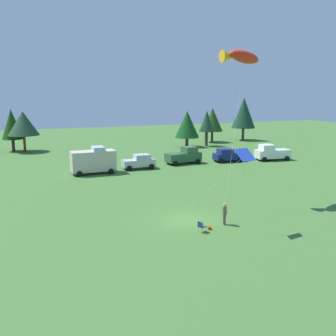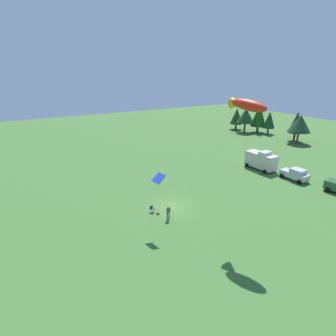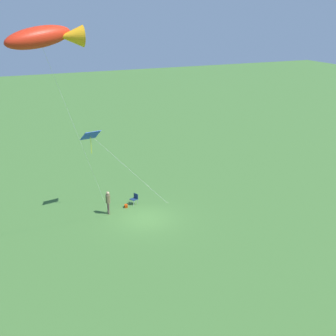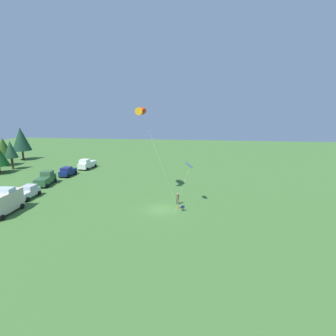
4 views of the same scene
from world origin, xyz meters
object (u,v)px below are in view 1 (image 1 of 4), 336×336
van_camper_beige (93,161)px  kite_large_fish (240,57)px  truck_green_flatbed (184,156)px  backpack_on_grass (209,228)px  car_navy_hatch (227,155)px  car_silver_compact (139,162)px  folding_chair (201,226)px  kite_diamond_blue (244,156)px  truck_white_pickup (271,153)px  person_kite_flyer (225,212)px

van_camper_beige → kite_large_fish: bearing=-58.7°
truck_green_flatbed → backpack_on_grass: bearing=-116.9°
truck_green_flatbed → car_navy_hatch: 6.46m
car_silver_compact → kite_large_fish: 21.56m
car_silver_compact → car_navy_hatch: same height
folding_chair → kite_diamond_blue: bearing=-32.4°
car_navy_hatch → truck_white_pickup: truck_white_pickup is taller
van_camper_beige → kite_large_fish: size_ratio=0.39×
backpack_on_grass → truck_green_flatbed: bearing=71.2°
folding_chair → car_silver_compact: (2.36, 24.11, 0.46)m
folding_chair → backpack_on_grass: size_ratio=2.56×
person_kite_flyer → car_silver_compact: size_ratio=0.41×
car_silver_compact → truck_green_flatbed: size_ratio=0.81×
truck_green_flatbed → van_camper_beige: bearing=-178.5°
truck_white_pickup → kite_large_fish: (-15.58, -16.51, 12.05)m
person_kite_flyer → folding_chair: 2.61m
car_silver_compact → car_navy_hatch: bearing=0.5°
car_navy_hatch → car_silver_compact: bearing=3.3°
person_kite_flyer → kite_large_fish: kite_large_fish is taller
folding_chair → car_navy_hatch: (15.78, 24.63, 0.46)m
folding_chair → car_silver_compact: 24.23m
car_silver_compact → truck_green_flatbed: bearing=9.4°
person_kite_flyer → car_navy_hatch: bearing=71.8°
person_kite_flyer → folding_chair: bearing=-148.6°
person_kite_flyer → kite_large_fish: size_ratio=0.13×
backpack_on_grass → truck_white_pickup: truck_white_pickup is taller
kite_diamond_blue → car_navy_hatch: bearing=63.2°
car_silver_compact → backpack_on_grass: bearing=-95.4°
truck_green_flatbed → car_silver_compact: bearing=-177.1°
backpack_on_grass → van_camper_beige: (-4.62, 22.88, 1.53)m
car_navy_hatch → kite_diamond_blue: (-12.79, -25.27, 4.66)m
car_navy_hatch → kite_large_fish: 23.27m
van_camper_beige → kite_diamond_blue: 25.15m
van_camper_beige → truck_green_flatbed: van_camper_beige is taller
van_camper_beige → car_navy_hatch: (19.56, 1.38, -0.69)m
backpack_on_grass → truck_white_pickup: (21.62, 23.07, 0.99)m
person_kite_flyer → truck_white_pickup: truck_white_pickup is taller
car_navy_hatch → kite_large_fish: (-8.89, -17.71, 12.20)m
car_navy_hatch → truck_green_flatbed: bearing=-6.5°
person_kite_flyer → folding_chair: (-2.39, -0.89, -0.53)m
backpack_on_grass → car_silver_compact: (1.52, 23.74, 0.84)m
folding_chair → backpack_on_grass: (0.84, 0.37, -0.38)m
person_kite_flyer → backpack_on_grass: 1.87m
car_silver_compact → person_kite_flyer: bearing=-91.6°
kite_large_fish → kite_diamond_blue: 11.37m
backpack_on_grass → car_navy_hatch: (14.94, 24.27, 0.84)m
car_silver_compact → kite_diamond_blue: 25.19m
van_camper_beige → truck_white_pickup: (26.24, 0.18, -0.54)m
van_camper_beige → kite_diamond_blue: size_ratio=0.89×
person_kite_flyer → van_camper_beige: 23.21m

